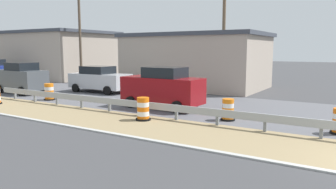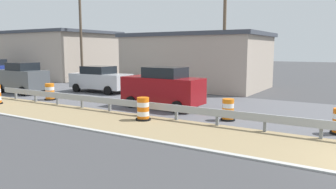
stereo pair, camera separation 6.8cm
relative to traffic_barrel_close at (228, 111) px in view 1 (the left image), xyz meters
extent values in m
cube|color=slate|center=(-1.14, -3.99, -0.09)|extent=(0.12, 0.12, 0.70)
cube|color=slate|center=(-1.14, -1.99, -0.09)|extent=(0.12, 0.12, 0.70)
cube|color=slate|center=(-1.14, 0.02, -0.09)|extent=(0.12, 0.12, 0.70)
cube|color=slate|center=(-1.14, 2.03, -0.09)|extent=(0.12, 0.12, 0.70)
cube|color=slate|center=(-1.14, 4.03, -0.09)|extent=(0.12, 0.12, 0.70)
cube|color=slate|center=(-1.14, 6.04, -0.09)|extent=(0.12, 0.12, 0.70)
cube|color=slate|center=(-1.14, 8.04, -0.09)|extent=(0.12, 0.12, 0.70)
cube|color=slate|center=(-1.14, 10.05, -0.09)|extent=(0.12, 0.12, 0.70)
cube|color=slate|center=(-1.14, 12.06, -0.09)|extent=(0.12, 0.12, 0.70)
cube|color=slate|center=(-1.14, 14.06, -0.09)|extent=(0.12, 0.12, 0.70)
cylinder|color=orange|center=(0.00, 0.00, -0.34)|extent=(0.52, 0.52, 0.20)
cylinder|color=white|center=(0.00, 0.00, -0.15)|extent=(0.52, 0.52, 0.20)
cylinder|color=orange|center=(0.00, 0.00, 0.05)|extent=(0.52, 0.52, 0.20)
cylinder|color=white|center=(0.00, 0.00, 0.25)|extent=(0.52, 0.52, 0.20)
cylinder|color=orange|center=(0.00, 0.00, 0.45)|extent=(0.52, 0.52, 0.20)
cylinder|color=black|center=(0.00, 0.00, -0.40)|extent=(0.65, 0.65, 0.08)
cylinder|color=orange|center=(-1.97, 3.29, -0.34)|extent=(0.55, 0.55, 0.21)
cylinder|color=white|center=(-1.97, 3.29, -0.13)|extent=(0.55, 0.55, 0.21)
cylinder|color=orange|center=(-1.97, 3.29, 0.08)|extent=(0.55, 0.55, 0.21)
cylinder|color=white|center=(-1.97, 3.29, 0.29)|extent=(0.55, 0.55, 0.21)
cylinder|color=orange|center=(-1.97, 3.29, 0.50)|extent=(0.55, 0.55, 0.21)
cylinder|color=black|center=(-1.97, 3.29, -0.40)|extent=(0.69, 0.69, 0.08)
cylinder|color=orange|center=(-0.24, 11.86, -0.34)|extent=(0.56, 0.56, 0.21)
cylinder|color=white|center=(-0.24, 11.86, -0.13)|extent=(0.56, 0.56, 0.21)
cylinder|color=orange|center=(-0.24, 11.86, 0.08)|extent=(0.56, 0.56, 0.21)
cylinder|color=white|center=(-0.24, 11.86, 0.30)|extent=(0.56, 0.56, 0.21)
cylinder|color=orange|center=(-0.24, 11.86, 0.51)|extent=(0.56, 0.56, 0.21)
cylinder|color=black|center=(-0.24, 11.86, -0.40)|extent=(0.70, 0.70, 0.08)
cube|color=#4C5156|center=(0.93, 16.41, 0.56)|extent=(1.92, 4.32, 1.36)
cube|color=black|center=(0.93, 16.24, 1.52)|extent=(1.66, 2.02, 0.56)
cylinder|color=black|center=(1.87, 17.78, -0.12)|extent=(0.24, 0.65, 0.64)
cylinder|color=black|center=(0.00, 15.04, -0.12)|extent=(0.24, 0.65, 0.64)
cylinder|color=black|center=(1.76, 14.97, -0.12)|extent=(0.24, 0.65, 0.64)
cube|color=silver|center=(4.34, 11.82, 0.41)|extent=(1.97, 4.75, 1.07)
cube|color=black|center=(4.33, 12.01, 1.23)|extent=(1.75, 2.19, 0.56)
cylinder|color=black|center=(5.31, 10.28, -0.12)|extent=(0.23, 0.64, 0.64)
cylinder|color=black|center=(3.40, 10.25, -0.12)|extent=(0.23, 0.64, 0.64)
cylinder|color=black|center=(5.27, 13.39, -0.12)|extent=(0.23, 0.64, 0.64)
cylinder|color=black|center=(3.36, 13.37, -0.12)|extent=(0.23, 0.64, 0.64)
cube|color=maroon|center=(1.11, 4.23, 0.56)|extent=(1.85, 4.53, 1.37)
cube|color=black|center=(1.11, 4.05, 1.53)|extent=(1.62, 2.10, 0.56)
cylinder|color=black|center=(0.27, 5.74, -0.12)|extent=(0.23, 0.64, 0.64)
cylinder|color=black|center=(2.02, 5.70, -0.12)|extent=(0.23, 0.64, 0.64)
cylinder|color=black|center=(0.20, 2.77, -0.12)|extent=(0.23, 0.64, 0.64)
cylinder|color=black|center=(1.95, 2.73, -0.12)|extent=(0.23, 0.64, 0.64)
cylinder|color=black|center=(5.63, 24.74, -0.12)|extent=(0.23, 0.64, 0.64)
cube|color=#AD9E8E|center=(10.97, 7.17, 1.66)|extent=(6.95, 11.03, 4.20)
cube|color=#3D424C|center=(10.97, 7.17, 3.90)|extent=(7.23, 11.47, 0.30)
cube|color=#AD9E8E|center=(11.83, 27.30, 2.00)|extent=(8.86, 15.36, 4.88)
cube|color=#3D424C|center=(11.83, 27.30, 4.58)|extent=(9.21, 15.98, 0.30)
cylinder|color=brown|center=(8.78, 3.83, 4.02)|extent=(0.24, 0.24, 8.93)
cylinder|color=brown|center=(8.60, 18.22, 3.93)|extent=(0.24, 0.24, 8.74)
camera|label=1|loc=(-13.80, -5.28, 2.75)|focal=34.97mm
camera|label=2|loc=(-13.76, -5.33, 2.75)|focal=34.97mm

